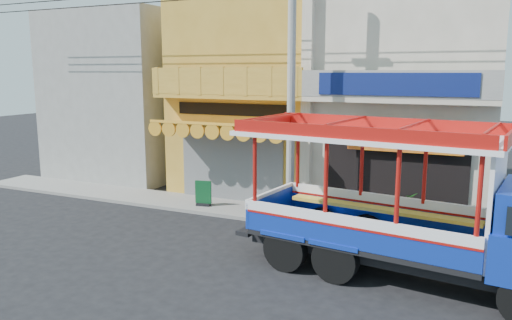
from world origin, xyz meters
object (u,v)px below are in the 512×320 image
Objects in this scene: utility_pole at (296,68)px; potted_plant_c at (467,220)px; potted_plant_a at (399,209)px; green_sign at (203,195)px; potted_plant_b at (445,219)px; songthaew_truck at (432,209)px.

utility_pole reaches higher than potted_plant_c.
green_sign is at bearing 125.39° from potted_plant_a.
utility_pole is 30.42× the size of green_sign.
utility_pole is 5.84m from green_sign.
potted_plant_c is (0.62, -0.08, 0.07)m from potted_plant_b.
potted_plant_b is (0.09, 3.78, -1.25)m from songthaew_truck.
utility_pole is 3.36× the size of songthaew_truck.
potted_plant_c is (8.85, 0.22, 0.12)m from green_sign.
potted_plant_a is 1.24× the size of potted_plant_b.
songthaew_truck is 9.05× the size of green_sign.
utility_pole reaches higher than songthaew_truck.
green_sign is 1.05× the size of potted_plant_b.
utility_pole is at bearing 38.36° from potted_plant_b.
songthaew_truck is 9.45× the size of potted_plant_b.
potted_plant_c reaches higher than green_sign.
utility_pole is 5.47m from potted_plant_a.
potted_plant_b is 0.63m from potted_plant_c.
utility_pole is at bearing -6.73° from green_sign.
songthaew_truck is (4.47, -3.05, -3.22)m from utility_pole.
songthaew_truck is 4.26m from potted_plant_a.
potted_plant_b is at bearing 88.56° from songthaew_truck.
potted_plant_a is (-1.29, 3.90, -1.14)m from songthaew_truck.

